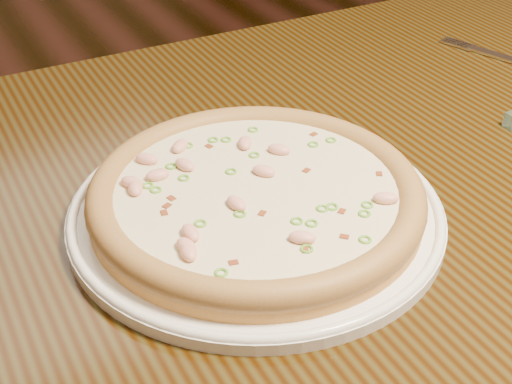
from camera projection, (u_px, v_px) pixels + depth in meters
name	position (u px, v px, depth m)	size (l,w,h in m)	color
ground	(256.00, 381.00, 1.49)	(9.00, 9.00, 0.00)	black
hero_table	(326.00, 234.00, 0.84)	(1.20, 0.80, 0.75)	black
plate	(256.00, 210.00, 0.70)	(0.37, 0.37, 0.02)	white
pizza	(256.00, 195.00, 0.69)	(0.33, 0.33, 0.03)	#C58A40
fork	(500.00, 56.00, 1.02)	(0.07, 0.17, 0.00)	silver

